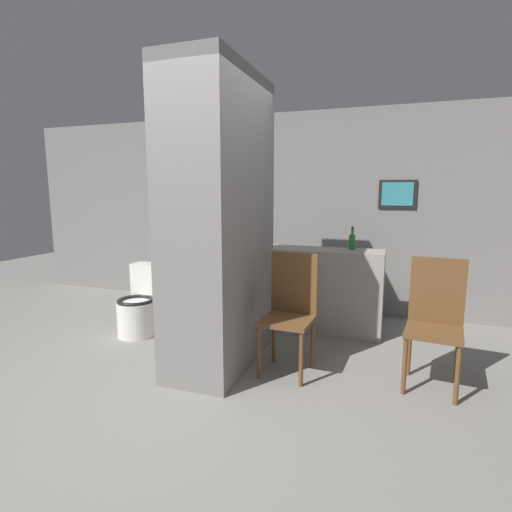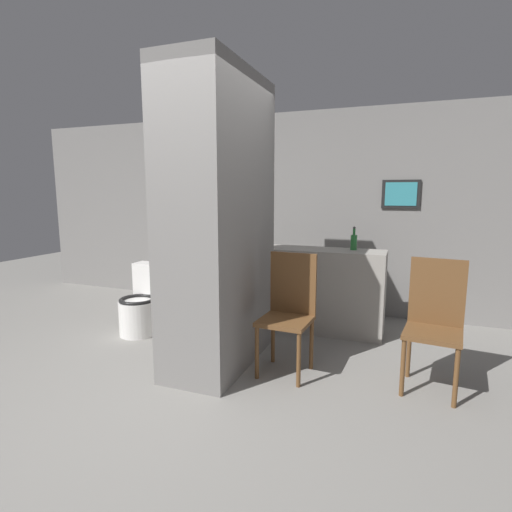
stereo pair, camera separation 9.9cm
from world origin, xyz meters
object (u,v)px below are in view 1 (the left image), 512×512
object	(u,v)px
chair_near_pillar	(290,308)
bicycle	(218,288)
toilet	(140,306)
chair_by_doorway	(435,318)
bottle_tall	(352,241)

from	to	relation	value
chair_near_pillar	bicycle	size ratio (longest dim) A/B	0.60
toilet	chair_near_pillar	size ratio (longest dim) A/B	0.73
chair_near_pillar	toilet	bearing A→B (deg)	172.17
chair_by_doorway	chair_near_pillar	bearing A→B (deg)	-167.80
chair_near_pillar	bottle_tall	distance (m)	1.35
bottle_tall	toilet	bearing A→B (deg)	-158.98
chair_near_pillar	chair_by_doorway	distance (m)	1.18
bicycle	bottle_tall	xyz separation A→B (m)	(1.68, -0.09, 0.69)
chair_near_pillar	chair_by_doorway	xyz separation A→B (m)	(1.18, 0.11, 0.00)
chair_near_pillar	bicycle	xyz separation A→B (m)	(-1.29, 1.29, -0.22)
chair_near_pillar	bicycle	world-z (taller)	chair_near_pillar
chair_by_doorway	toilet	bearing A→B (deg)	-177.83
chair_near_pillar	chair_by_doorway	world-z (taller)	same
chair_near_pillar	chair_by_doorway	bearing A→B (deg)	8.57
chair_by_doorway	bicycle	world-z (taller)	chair_by_doorway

